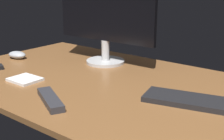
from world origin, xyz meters
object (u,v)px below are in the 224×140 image
(computer_mouse, at_px, (17,55))
(keyboard, at_px, (200,102))
(monitor, at_px, (105,10))
(tv_remote, at_px, (50,99))
(notepad, at_px, (25,79))

(computer_mouse, bearing_deg, keyboard, -6.27)
(monitor, height_order, tv_remote, monitor)
(monitor, xyz_separation_m, computer_mouse, (-0.41, -0.22, -0.24))
(monitor, distance_m, notepad, 0.49)
(computer_mouse, bearing_deg, notepad, -37.93)
(keyboard, height_order, notepad, keyboard)
(tv_remote, relative_size, notepad, 1.66)
(notepad, bearing_deg, keyboard, 17.65)
(keyboard, xyz_separation_m, tv_remote, (-0.40, -0.30, 0.00))
(monitor, relative_size, tv_remote, 2.70)
(tv_remote, bearing_deg, keyboard, 63.67)
(computer_mouse, relative_size, notepad, 0.85)
(monitor, distance_m, computer_mouse, 0.52)
(keyboard, bearing_deg, computer_mouse, 166.55)
(monitor, bearing_deg, tv_remote, -72.60)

